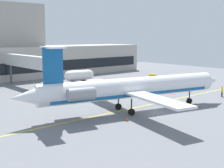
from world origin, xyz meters
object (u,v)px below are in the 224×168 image
at_px(regional_jet, 130,88).
at_px(fuel_tank, 79,75).
at_px(marshaller, 222,91).
at_px(baggage_tug, 152,79).

distance_m(regional_jet, fuel_tank, 29.58).
xyz_separation_m(regional_jet, marshaller, (19.46, -2.77, -2.42)).
height_order(regional_jet, marshaller, regional_jet).
bearing_deg(fuel_tank, regional_jet, -111.29).
relative_size(regional_jet, baggage_tug, 9.46).
height_order(regional_jet, baggage_tug, regional_jet).
bearing_deg(marshaller, fuel_tank, 106.10).
height_order(regional_jet, fuel_tank, regional_jet).
bearing_deg(baggage_tug, marshaller, -97.02).
relative_size(regional_jet, fuel_tank, 4.56).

